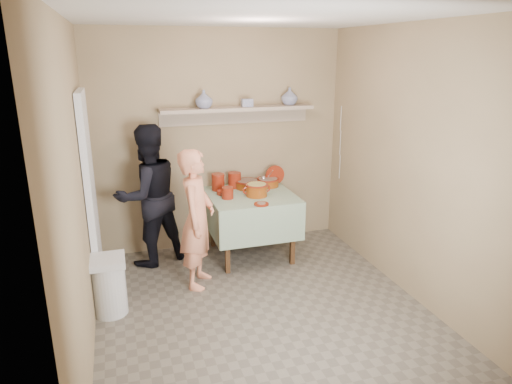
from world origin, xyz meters
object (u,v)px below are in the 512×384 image
object	(u,v)px
person_helper	(148,196)
trash_bin	(109,286)
cazuela_rice	(257,189)
serving_table	(251,204)
person_cook	(197,219)

from	to	relation	value
person_helper	trash_bin	xyz separation A→B (m)	(-0.47, -1.00, -0.51)
cazuela_rice	serving_table	bearing A→B (deg)	114.34
person_cook	person_helper	distance (m)	0.80
serving_table	trash_bin	size ratio (longest dim) A/B	1.74
person_helper	cazuela_rice	size ratio (longest dim) A/B	4.84
person_cook	serving_table	distance (m)	0.89
person_cook	serving_table	xyz separation A→B (m)	(0.72, 0.52, -0.08)
serving_table	trash_bin	distance (m)	1.85
trash_bin	person_helper	bearing A→B (deg)	65.10
person_cook	person_helper	world-z (taller)	person_helper
person_helper	person_cook	bearing A→B (deg)	99.00
person_helper	trash_bin	size ratio (longest dim) A/B	2.85
serving_table	person_helper	bearing A→B (deg)	172.26
serving_table	cazuela_rice	size ratio (longest dim) A/B	2.95
person_cook	cazuela_rice	size ratio (longest dim) A/B	4.35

